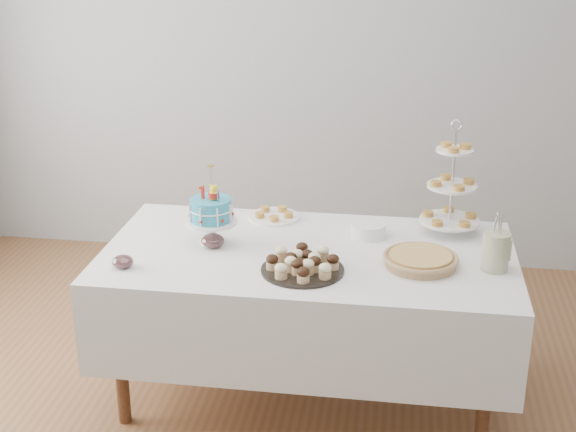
# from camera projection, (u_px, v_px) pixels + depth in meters

# --- Properties ---
(floor) EXTENTS (5.00, 5.00, 0.00)m
(floor) POSITION_uv_depth(u_px,v_px,m) (299.00, 427.00, 3.74)
(floor) COLOR brown
(floor) RESTS_ON ground
(walls) EXTENTS (5.04, 4.04, 2.70)m
(walls) POSITION_uv_depth(u_px,v_px,m) (301.00, 149.00, 3.26)
(walls) COLOR #A2A4A7
(walls) RESTS_ON floor
(table) EXTENTS (1.92, 1.02, 0.77)m
(table) POSITION_uv_depth(u_px,v_px,m) (308.00, 295.00, 3.83)
(table) COLOR silver
(table) RESTS_ON floor
(birthday_cake) EXTENTS (0.25, 0.25, 0.38)m
(birthday_cake) POSITION_uv_depth(u_px,v_px,m) (212.00, 223.00, 3.80)
(birthday_cake) COLOR white
(birthday_cake) RESTS_ON table
(cupcake_tray) EXTENTS (0.37, 0.37, 0.08)m
(cupcake_tray) POSITION_uv_depth(u_px,v_px,m) (303.00, 263.00, 3.52)
(cupcake_tray) COLOR black
(cupcake_tray) RESTS_ON table
(pie) EXTENTS (0.34, 0.34, 0.05)m
(pie) POSITION_uv_depth(u_px,v_px,m) (420.00, 259.00, 3.58)
(pie) COLOR tan
(pie) RESTS_ON table
(tiered_stand) EXTENTS (0.29, 0.29, 0.57)m
(tiered_stand) POSITION_uv_depth(u_px,v_px,m) (452.00, 187.00, 3.88)
(tiered_stand) COLOR silver
(tiered_stand) RESTS_ON table
(plate_stack) EXTENTS (0.17, 0.17, 0.07)m
(plate_stack) POSITION_uv_depth(u_px,v_px,m) (369.00, 230.00, 3.91)
(plate_stack) COLOR white
(plate_stack) RESTS_ON table
(pastry_plate) EXTENTS (0.27, 0.27, 0.04)m
(pastry_plate) POSITION_uv_depth(u_px,v_px,m) (274.00, 215.00, 4.14)
(pastry_plate) COLOR white
(pastry_plate) RESTS_ON table
(jam_bowl_a) EXTENTS (0.10, 0.10, 0.06)m
(jam_bowl_a) POSITION_uv_depth(u_px,v_px,m) (123.00, 262.00, 3.57)
(jam_bowl_a) COLOR silver
(jam_bowl_a) RESTS_ON table
(jam_bowl_b) EXTENTS (0.11, 0.11, 0.07)m
(jam_bowl_b) POSITION_uv_depth(u_px,v_px,m) (213.00, 241.00, 3.78)
(jam_bowl_b) COLOR silver
(jam_bowl_b) RESTS_ON table
(utensil_pitcher) EXTENTS (0.12, 0.12, 0.27)m
(utensil_pitcher) POSITION_uv_depth(u_px,v_px,m) (496.00, 250.00, 3.52)
(utensil_pitcher) COLOR beige
(utensil_pitcher) RESTS_ON table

